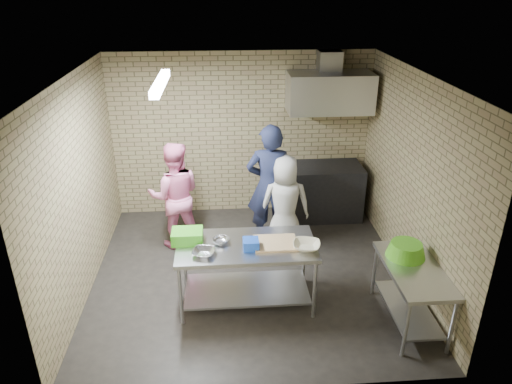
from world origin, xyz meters
TOP-DOWN VIEW (x-y plane):
  - floor at (0.00, 0.00)m, footprint 4.20×4.20m
  - ceiling at (0.00, 0.00)m, footprint 4.20×4.20m
  - back_wall at (0.00, 2.00)m, footprint 4.20×0.06m
  - front_wall at (0.00, -2.00)m, footprint 4.20×0.06m
  - left_wall at (-2.10, 0.00)m, footprint 0.06×4.00m
  - right_wall at (2.10, 0.00)m, footprint 0.06×4.00m
  - prep_table at (-0.08, -0.58)m, footprint 1.66×0.83m
  - side_counter at (1.80, -1.10)m, footprint 0.60×1.20m
  - stove at (1.35, 1.65)m, footprint 1.20×0.70m
  - range_hood at (1.35, 1.70)m, footprint 1.30×0.60m
  - hood_duct at (1.35, 1.85)m, footprint 0.35×0.30m
  - wall_shelf at (1.65, 1.89)m, footprint 0.80×0.20m
  - fluorescent_fixture at (-1.00, 0.00)m, footprint 0.10×1.25m
  - green_crate at (-0.78, -0.46)m, footprint 0.37×0.28m
  - blue_tub at (-0.03, -0.68)m, footprint 0.18×0.18m
  - cutting_board at (0.27, -0.60)m, footprint 0.51×0.39m
  - mixing_bowl_a at (-0.58, -0.78)m, footprint 0.32×0.32m
  - mixing_bowl_b at (-0.38, -0.53)m, footprint 0.24×0.24m
  - ceramic_bowl at (0.62, -0.73)m, footprint 0.39×0.39m
  - green_basin at (1.78, -0.85)m, footprint 0.46×0.46m
  - bottle_red at (1.40, 1.89)m, footprint 0.07×0.07m
  - bottle_green at (1.80, 1.89)m, footprint 0.06×0.06m
  - man_navy at (0.35, 0.85)m, footprint 0.72×0.51m
  - woman_pink at (-1.04, 0.89)m, footprint 0.83×0.67m
  - woman_white at (0.55, 0.64)m, footprint 0.75×0.51m

SIDE VIEW (x-z plane):
  - floor at x=0.00m, z-range 0.00..0.00m
  - side_counter at x=1.80m, z-range 0.00..0.75m
  - prep_table at x=-0.08m, z-range 0.00..0.83m
  - stove at x=1.35m, z-range 0.00..0.90m
  - woman_white at x=0.55m, z-range 0.00..1.47m
  - woman_pink at x=-1.04m, z-range 0.00..1.62m
  - green_basin at x=1.78m, z-range 0.75..0.92m
  - cutting_board at x=0.27m, z-range 0.83..0.86m
  - mixing_bowl_b at x=-0.38m, z-range 0.83..0.89m
  - mixing_bowl_a at x=-0.58m, z-range 0.83..0.89m
  - ceramic_bowl at x=0.62m, z-range 0.83..0.91m
  - blue_tub at x=-0.03m, z-range 0.83..0.95m
  - green_crate at x=-0.78m, z-range 0.83..0.98m
  - man_navy at x=0.35m, z-range 0.00..1.88m
  - back_wall at x=0.00m, z-range 0.00..2.70m
  - front_wall at x=0.00m, z-range 0.00..2.70m
  - left_wall at x=-2.10m, z-range 0.00..2.70m
  - right_wall at x=2.10m, z-range 0.00..2.70m
  - wall_shelf at x=1.65m, z-range 1.90..1.94m
  - bottle_green at x=1.80m, z-range 1.94..2.09m
  - bottle_red at x=1.40m, z-range 1.94..2.12m
  - range_hood at x=1.35m, z-range 1.80..2.40m
  - hood_duct at x=1.35m, z-range 2.40..2.70m
  - fluorescent_fixture at x=-1.00m, z-range 2.60..2.68m
  - ceiling at x=0.00m, z-range 2.70..2.70m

